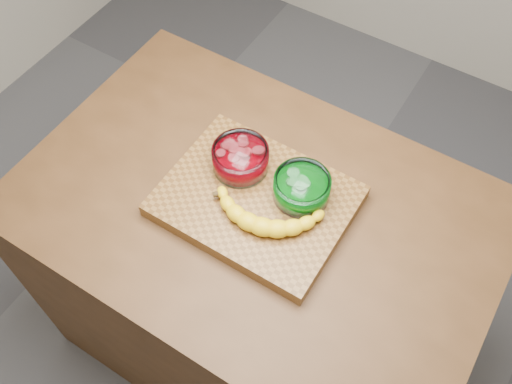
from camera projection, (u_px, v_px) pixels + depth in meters
The scene contains 6 objects.
ground at pixel (256, 333), 2.17m from camera, with size 3.50×3.50×0.00m, color #515155.
counter at pixel (256, 282), 1.79m from camera, with size 1.20×0.80×0.90m, color #503018.
cutting_board at pixel (256, 201), 1.40m from camera, with size 0.45×0.35×0.04m, color brown.
bowl_red at pixel (241, 158), 1.41m from camera, with size 0.14×0.14×0.07m.
bowl_green at pixel (302, 188), 1.36m from camera, with size 0.14×0.14×0.06m.
banana at pixel (266, 209), 1.34m from camera, with size 0.29×0.17×0.04m, color yellow, non-canonical shape.
Camera 1 is at (0.40, -0.65, 2.10)m, focal length 40.00 mm.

